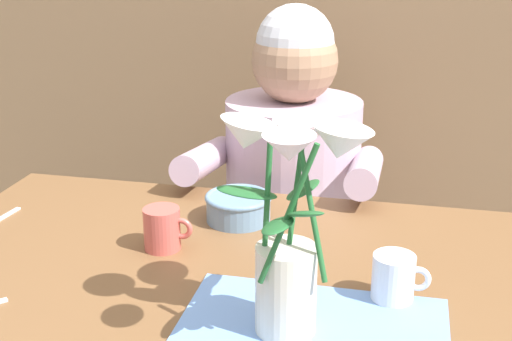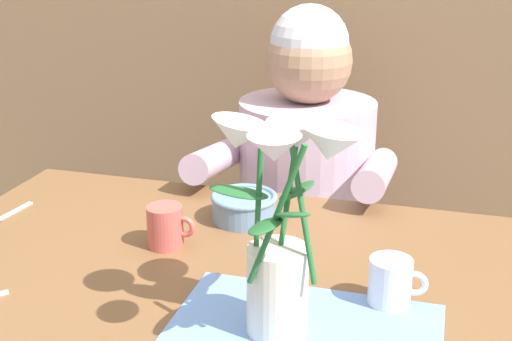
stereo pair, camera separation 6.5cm
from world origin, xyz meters
The scene contains 7 objects.
dining_table centered at (0.00, 0.00, 0.64)m, with size 1.20×0.80×0.74m.
seated_person centered at (0.01, 0.62, 0.56)m, with size 0.45×0.47×1.14m.
striped_placemat centered at (0.16, -0.14, 0.74)m, with size 0.40×0.28×0.01m, color #6B93D1.
flower_vase centered at (0.13, -0.14, 0.92)m, with size 0.22×0.24×0.34m.
ceramic_bowl centered at (-0.04, 0.24, 0.77)m, with size 0.14×0.14×0.06m.
ceramic_mug centered at (-0.15, 0.08, 0.78)m, with size 0.09×0.07×0.08m.
tea_cup centered at (0.28, -0.02, 0.78)m, with size 0.09×0.07×0.08m.
Camera 1 is at (0.27, -1.01, 1.31)m, focal length 48.31 mm.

